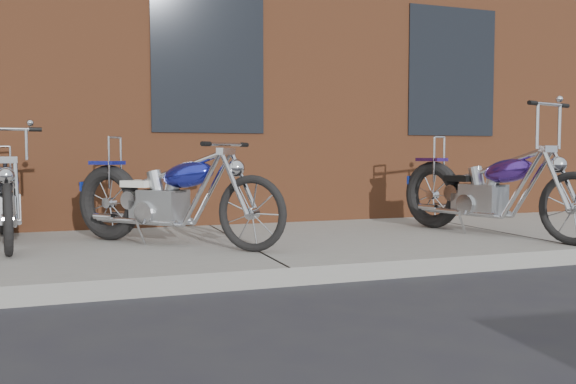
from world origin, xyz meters
name	(u,v)px	position (x,y,z in m)	size (l,w,h in m)	color
ground	(290,287)	(0.00, 0.00, 0.00)	(120.00, 120.00, 0.00)	#24232A
sidewalk	(241,249)	(0.00, 1.50, 0.07)	(22.00, 3.00, 0.15)	slate
building_brick	(155,4)	(0.00, 8.00, 4.00)	(22.00, 10.00, 8.00)	brown
chopper_purple	(490,194)	(2.72, 1.08, 0.60)	(0.92, 2.43, 1.41)	black
chopper_blue	(171,200)	(-0.70, 1.50, 0.59)	(1.78, 1.83, 1.06)	black
chopper_third	(5,203)	(-2.24, 2.14, 0.55)	(0.54, 2.23, 1.13)	black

